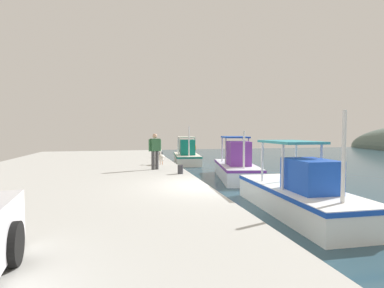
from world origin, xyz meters
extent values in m
cube|color=#B2B2AD|center=(0.00, -5.00, 0.40)|extent=(36.00, 10.00, 0.80)
cube|color=silver|center=(-12.99, 2.03, 0.38)|extent=(4.96, 2.39, 0.76)
cube|color=#0F7260|center=(-12.99, 2.03, 0.68)|extent=(5.01, 2.43, 0.12)
cube|color=#0F7260|center=(-12.39, 1.96, 1.35)|extent=(1.46, 1.25, 1.18)
cylinder|color=silver|center=(-14.13, 1.51, 1.43)|extent=(0.08, 0.08, 1.34)
cylinder|color=silver|center=(-13.98, 2.79, 1.43)|extent=(0.08, 0.08, 1.34)
cylinder|color=silver|center=(-12.85, 1.36, 1.43)|extent=(0.08, 0.08, 1.34)
cylinder|color=silver|center=(-12.70, 2.64, 1.43)|extent=(0.08, 0.08, 1.34)
cube|color=silver|center=(-13.41, 2.08, 2.13)|extent=(2.08, 1.57, 0.08)
cylinder|color=silver|center=(-11.21, 1.82, 1.87)|extent=(0.10, 0.10, 2.23)
torus|color=orange|center=(-12.39, 2.57, 1.35)|extent=(0.55, 0.16, 0.54)
cube|color=white|center=(-5.34, 3.18, 0.41)|extent=(5.44, 2.79, 0.83)
cube|color=#723399|center=(-5.34, 3.18, 0.75)|extent=(5.49, 2.83, 0.12)
cube|color=#723399|center=(-4.70, 3.06, 1.45)|extent=(1.64, 1.34, 1.25)
cylinder|color=silver|center=(-6.61, 2.80, 1.53)|extent=(0.08, 0.08, 1.41)
cylinder|color=silver|center=(-6.36, 4.03, 1.53)|extent=(0.08, 0.08, 1.41)
cylinder|color=silver|center=(-5.23, 2.52, 1.53)|extent=(0.08, 0.08, 1.41)
cylinder|color=silver|center=(-4.99, 3.75, 1.53)|extent=(0.08, 0.08, 1.41)
cube|color=#1E4CB2|center=(-5.80, 3.28, 2.28)|extent=(2.32, 1.71, 0.08)
cylinder|color=silver|center=(-3.43, 2.80, 1.73)|extent=(0.10, 0.10, 1.81)
torus|color=orange|center=(-4.70, 3.65, 1.45)|extent=(0.55, 0.21, 0.54)
cube|color=white|center=(1.16, 2.64, 0.42)|extent=(5.43, 2.11, 0.84)
cube|color=#1947B7|center=(1.16, 2.64, 0.76)|extent=(5.48, 2.15, 0.12)
cube|color=#1947B7|center=(1.83, 2.61, 1.31)|extent=(1.55, 1.19, 0.95)
cylinder|color=silver|center=(-0.07, 2.03, 1.53)|extent=(0.08, 0.08, 1.38)
cylinder|color=silver|center=(-0.01, 3.35, 1.53)|extent=(0.08, 0.08, 1.38)
cylinder|color=silver|center=(1.38, 1.97, 1.53)|extent=(0.08, 0.08, 1.38)
cylinder|color=silver|center=(1.43, 3.29, 1.53)|extent=(0.08, 0.08, 1.38)
cube|color=teal|center=(0.68, 2.66, 2.26)|extent=(2.23, 1.48, 0.08)
cylinder|color=silver|center=(3.17, 2.55, 1.99)|extent=(0.10, 0.10, 2.30)
cylinder|color=tan|center=(-6.05, -0.80, 0.91)|extent=(0.04, 0.04, 0.22)
cylinder|color=tan|center=(-6.05, -0.92, 0.91)|extent=(0.04, 0.04, 0.22)
ellipsoid|color=white|center=(-6.10, -0.86, 1.16)|extent=(0.65, 0.35, 0.40)
ellipsoid|color=silver|center=(-6.05, -0.86, 1.22)|extent=(0.56, 0.39, 0.28)
cylinder|color=white|center=(-6.29, -0.87, 1.38)|extent=(0.19, 0.10, 0.27)
sphere|color=white|center=(-6.37, -0.88, 1.54)|extent=(0.17, 0.17, 0.16)
cone|color=#F2B272|center=(-6.57, -0.88, 1.52)|extent=(0.30, 0.08, 0.07)
cylinder|color=#3F3F42|center=(-4.21, -1.47, 1.24)|extent=(0.16, 0.16, 0.88)
cylinder|color=#3F3F42|center=(-4.28, -1.28, 1.24)|extent=(0.16, 0.16, 0.88)
cube|color=#33663F|center=(-4.24, -1.37, 1.97)|extent=(0.37, 0.49, 0.59)
cylinder|color=#33663F|center=(-4.15, -1.63, 1.95)|extent=(0.10, 0.10, 0.56)
cylinder|color=#33663F|center=(-4.33, -1.12, 1.95)|extent=(0.10, 0.10, 0.56)
sphere|color=tan|center=(-4.24, -1.37, 2.39)|extent=(0.22, 0.22, 0.22)
cylinder|color=black|center=(4.87, -4.17, 1.10)|extent=(0.62, 0.25, 0.60)
cylinder|color=#333338|center=(-9.72, -0.45, 1.01)|extent=(0.25, 0.25, 0.41)
cylinder|color=#333338|center=(-2.65, -0.45, 0.99)|extent=(0.23, 0.23, 0.38)
camera|label=1|loc=(9.02, -2.65, 2.62)|focal=26.18mm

